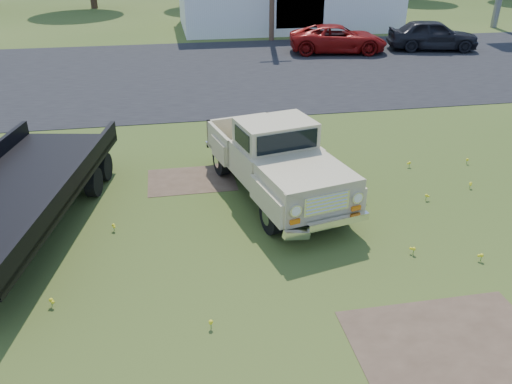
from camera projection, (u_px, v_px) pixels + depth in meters
ground at (303, 247)px, 10.01m from camera, size 140.00×140.00×0.00m
asphalt_lot at (218, 71)px, 23.14m from camera, size 90.00×14.00×0.02m
dirt_patch_a at (449, 344)px, 7.62m from camera, size 3.00×2.00×0.01m
dirt_patch_b at (192, 180)px, 12.75m from camera, size 2.20×1.60×0.01m
vintage_pickup_truck at (275, 158)px, 11.64m from camera, size 3.06×5.45×1.87m
flatbed_trailer at (15, 187)px, 10.19m from camera, size 3.76×7.59×1.98m
red_pickup at (338, 39)px, 26.43m from camera, size 5.42×3.15×1.42m
dark_sedan at (433, 35)px, 26.97m from camera, size 5.02×2.89×1.61m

